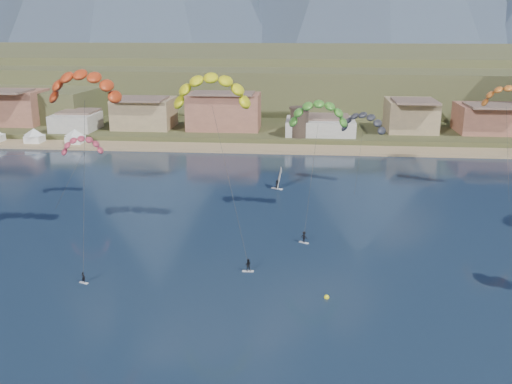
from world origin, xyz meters
TOP-DOWN VIEW (x-y plane):
  - beach at (0.00, 106.00)m, footprint 2200.00×12.00m
  - land at (0.00, 560.00)m, footprint 2200.00×900.00m
  - foothills at (22.39, 232.47)m, footprint 940.00×210.00m
  - town at (-40.00, 122.00)m, footprint 400.00×24.00m
  - watchtower at (5.00, 114.00)m, footprint 5.82×5.82m
  - beach_tents at (-76.25, 106.00)m, footprint 43.40×6.40m
  - kitesurfer_red at (-25.25, 34.00)m, footprint 11.26×16.38m
  - kitesurfer_yellow at (-7.39, 39.34)m, footprint 13.95×16.36m
  - kitesurfer_green at (9.00, 50.31)m, footprint 10.53×15.28m
  - distant_kite_pink at (-36.16, 57.73)m, footprint 8.81×6.80m
  - distant_kite_dark at (18.81, 72.16)m, footprint 10.47×7.66m
  - distant_kite_orange at (46.37, 69.83)m, footprint 10.63×7.73m
  - windsurfer at (1.39, 67.74)m, footprint 2.78×2.86m
  - buoy at (10.15, 19.31)m, footprint 0.66×0.66m

SIDE VIEW (x-z plane):
  - land at x=0.00m, z-range -2.00..2.00m
  - buoy at x=10.15m, z-range -0.22..0.45m
  - beach at x=0.00m, z-range -0.20..0.70m
  - windsurfer at x=1.39m, z-range -0.82..3.66m
  - beach_tents at x=-76.25m, z-range 1.21..6.21m
  - watchtower at x=5.00m, z-range 2.07..10.67m
  - town at x=-40.00m, z-range 2.00..14.00m
  - foothills at x=22.39m, z-range 0.08..18.08m
  - distant_kite_pink at x=-36.16m, z-range 4.08..18.65m
  - distant_kite_dark at x=18.81m, z-range 5.49..23.06m
  - kitesurfer_green at x=9.00m, z-range 7.70..30.72m
  - distant_kite_orange at x=46.37m, z-range 8.65..31.85m
  - kitesurfer_yellow at x=-7.39m, z-range 10.03..38.74m
  - kitesurfer_red at x=-25.25m, z-range 10.85..40.06m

